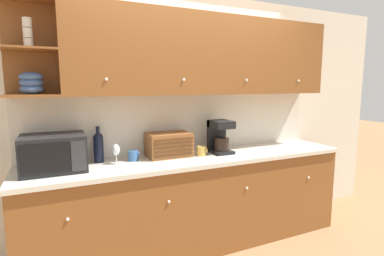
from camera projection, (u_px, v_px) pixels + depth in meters
ground_plane at (184, 232)px, 3.39m from camera, size 24.00×24.00×0.00m
wall_back at (183, 118)px, 3.24m from camera, size 5.64×0.06×2.60m
counter_unit at (196, 201)px, 3.06m from camera, size 3.26×0.63×0.94m
backsplash_panel at (184, 123)px, 3.21m from camera, size 3.24×0.01×0.61m
upper_cabinets at (205, 56)px, 3.04m from camera, size 3.24×0.35×0.79m
microwave at (54, 153)px, 2.48m from camera, size 0.50×0.40×0.30m
wine_bottle at (98, 146)px, 2.76m from camera, size 0.09×0.09×0.34m
wine_glass at (116, 151)px, 2.69m from camera, size 0.07×0.07×0.18m
mug at (133, 156)px, 2.82m from camera, size 0.10×0.09×0.10m
bread_box at (169, 145)px, 2.98m from camera, size 0.43×0.29×0.24m
mug_blue_second at (202, 151)px, 3.02m from camera, size 0.10×0.09×0.09m
coffee_maker at (220, 136)px, 3.14m from camera, size 0.20×0.25×0.34m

